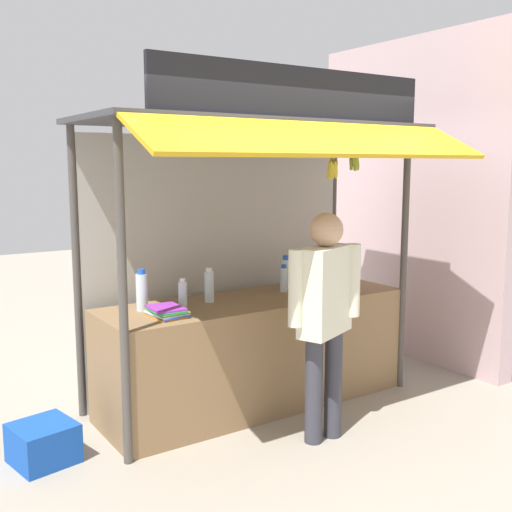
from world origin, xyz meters
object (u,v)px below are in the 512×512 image
Objects in this scene: water_bottle_front_right at (286,273)px; vendor_person at (325,306)px; water_bottle_far_right at (183,295)px; water_bottle_right at (142,291)px; plastic_crate at (43,443)px; banana_bunch_rightmost at (354,161)px; magazine_stack_center at (338,292)px; banana_bunch_leftmost at (333,169)px; water_bottle_back_left at (284,279)px; magazine_stack_mid_left at (167,312)px; water_bottle_rear_center at (329,272)px; water_bottle_back_right at (209,286)px.

water_bottle_front_right is 1.08m from vendor_person.
water_bottle_far_right is at bearing -73.37° from vendor_person.
water_bottle_front_right is 0.95× the size of water_bottle_right.
water_bottle_far_right is at bearing 3.93° from plastic_crate.
water_bottle_front_right is at bearing 103.85° from banana_bunch_rightmost.
magazine_stack_center is 0.81m from vendor_person.
water_bottle_right is 1.36m from vendor_person.
vendor_person is (-0.34, -0.34, -0.94)m from banana_bunch_leftmost.
vendor_person is 2.11m from plastic_crate.
banana_bunch_rightmost and banana_bunch_leftmost have the same top height.
vendor_person is (0.96, -0.97, -0.05)m from water_bottle_right.
banana_bunch_leftmost reaches higher than water_bottle_front_right.
magazine_stack_mid_left is at bearing -169.32° from water_bottle_back_left.
water_bottle_right is at bearing 154.22° from banana_bunch_leftmost.
water_bottle_right is 1.32× the size of water_bottle_far_right.
water_bottle_right is 1.28× the size of water_bottle_rear_center.
water_bottle_far_right is 0.75× the size of magazine_stack_mid_left.
banana_bunch_leftmost is at bearing -38.96° from water_bottle_back_right.
magazine_stack_mid_left is at bearing -60.81° from vendor_person.
water_bottle_right reaches higher than water_bottle_front_right.
banana_bunch_rightmost is at bearing -21.73° from water_bottle_far_right.
banana_bunch_rightmost is at bearing -10.24° from plastic_crate.
magazine_stack_center is (1.28, -0.30, -0.08)m from water_bottle_far_right.
banana_bunch_rightmost is 0.15× the size of vendor_person.
magazine_stack_mid_left is 1.27× the size of banana_bunch_rightmost.
water_bottle_far_right is 1.47m from banana_bunch_leftmost.
water_bottle_right is 1.14× the size of water_bottle_back_right.
water_bottle_front_right reaches higher than water_bottle_far_right.
banana_bunch_leftmost reaches higher than magazine_stack_center.
magazine_stack_mid_left is 0.19× the size of vendor_person.
water_bottle_back_right is at bearing -178.94° from water_bottle_rear_center.
water_bottle_right is at bearing 13.96° from plastic_crate.
vendor_person is at bearing -134.94° from banana_bunch_leftmost.
water_bottle_back_right is at bearing -2.88° from water_bottle_right.
banana_bunch_rightmost is at bearing -13.82° from magazine_stack_mid_left.
magazine_stack_center is (0.19, -0.47, -0.10)m from water_bottle_front_right.
vendor_person reaches higher than water_bottle_back_right.
banana_bunch_leftmost is (-0.25, -0.20, 1.01)m from magazine_stack_center.
vendor_person is (-0.86, -0.96, -0.01)m from water_bottle_rear_center.
water_bottle_back_left is 1.10m from banana_bunch_leftmost.
water_bottle_front_right reaches higher than water_bottle_rear_center.
water_bottle_back_right is 1.50m from banana_bunch_rightmost.
water_bottle_back_left is at bearing -1.03° from water_bottle_back_right.
magazine_stack_center is at bearing -22.01° from water_bottle_back_right.
water_bottle_rear_center is (1.81, -0.00, -0.03)m from water_bottle_right.
water_bottle_rear_center reaches higher than water_bottle_back_left.
water_bottle_back_right is 0.72× the size of plastic_crate.
water_bottle_back_left is 0.96× the size of water_bottle_rear_center.
water_bottle_back_right is (-0.72, 0.01, 0.02)m from water_bottle_back_left.
banana_bunch_rightmost is (1.25, -0.50, 0.99)m from water_bottle_far_right.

